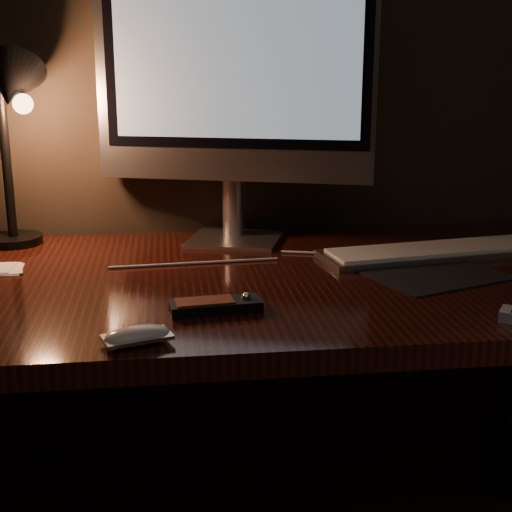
{
  "coord_description": "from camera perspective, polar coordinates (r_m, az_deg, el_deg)",
  "views": [
    {
      "loc": [
        -0.15,
        0.58,
        1.14
      ],
      "look_at": [
        0.0,
        1.73,
        0.82
      ],
      "focal_mm": 50.0,
      "sensor_mm": 36.0,
      "label": 1
    }
  ],
  "objects": [
    {
      "name": "desk",
      "position": [
        1.45,
        -1.02,
        -5.6
      ],
      "size": [
        1.6,
        0.75,
        0.75
      ],
      "color": "#33110B",
      "rests_on": "ground"
    },
    {
      "name": "monitor",
      "position": [
        1.55,
        -1.79,
        14.7
      ],
      "size": [
        0.58,
        0.23,
        0.63
      ],
      "rotation": [
        0.0,
        0.0,
        -0.32
      ],
      "color": "silver",
      "rests_on": "desk"
    },
    {
      "name": "keyboard",
      "position": [
        1.52,
        14.11,
        0.37
      ],
      "size": [
        0.5,
        0.21,
        0.02
      ],
      "primitive_type": "cube",
      "rotation": [
        0.0,
        0.0,
        0.15
      ],
      "color": "silver",
      "rests_on": "desk"
    },
    {
      "name": "mousepad",
      "position": [
        1.39,
        13.95,
        -1.4
      ],
      "size": [
        0.29,
        0.26,
        0.0
      ],
      "primitive_type": "cube",
      "rotation": [
        0.0,
        0.0,
        0.35
      ],
      "color": "black",
      "rests_on": "desk"
    },
    {
      "name": "mouse",
      "position": [
        1.03,
        -9.48,
        -6.48
      ],
      "size": [
        0.11,
        0.08,
        0.02
      ],
      "primitive_type": "ellipsoid",
      "rotation": [
        0.0,
        0.0,
        0.32
      ],
      "color": "white",
      "rests_on": "desk"
    },
    {
      "name": "media_remote",
      "position": [
        1.15,
        -3.27,
        -3.95
      ],
      "size": [
        0.15,
        0.07,
        0.03
      ],
      "rotation": [
        0.0,
        0.0,
        0.11
      ],
      "color": "black",
      "rests_on": "desk"
    },
    {
      "name": "desk_lamp",
      "position": [
        1.58,
        -18.92,
        10.67
      ],
      "size": [
        0.19,
        0.21,
        0.42
      ],
      "rotation": [
        0.0,
        0.0,
        0.4
      ],
      "color": "black",
      "rests_on": "desk"
    },
    {
      "name": "cable",
      "position": [
        1.43,
        1.79,
        -0.35
      ],
      "size": [
        0.64,
        0.1,
        0.01
      ],
      "primitive_type": "cylinder",
      "rotation": [
        0.0,
        1.57,
        -0.14
      ],
      "color": "white",
      "rests_on": "desk"
    }
  ]
}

